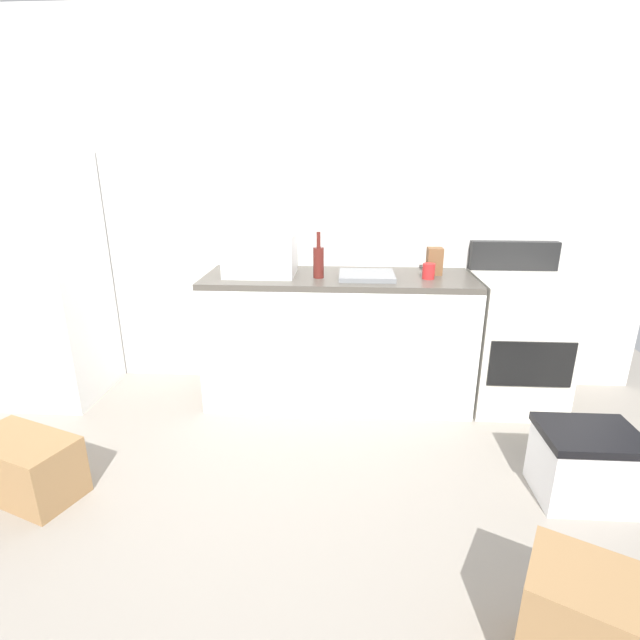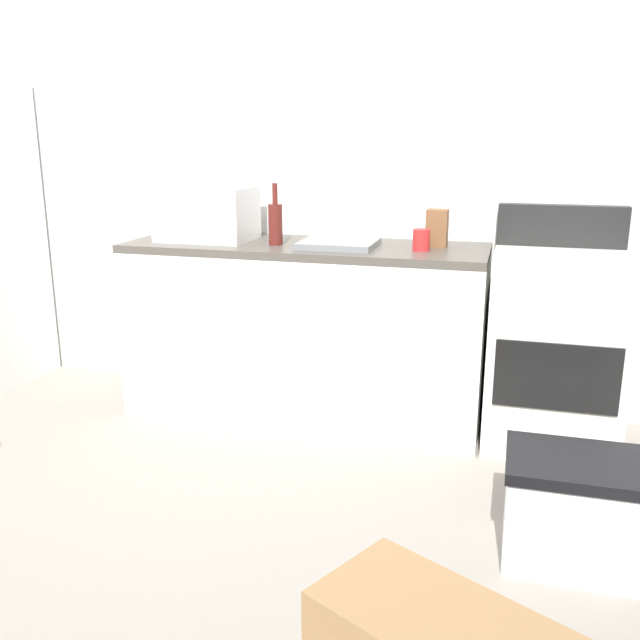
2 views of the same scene
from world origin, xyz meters
TOP-DOWN VIEW (x-y plane):
  - ground_plane at (0.00, 0.00)m, footprint 6.00×6.00m
  - wall_back at (0.00, 1.55)m, footprint 5.00×0.10m
  - kitchen_counter at (0.30, 1.20)m, footprint 1.80×0.60m
  - refrigerator at (-1.75, 1.15)m, footprint 0.68×0.66m
  - stove_oven at (1.52, 1.21)m, footprint 0.60×0.61m
  - microwave at (-0.22, 1.20)m, footprint 0.46×0.34m
  - sink_basin at (0.49, 1.15)m, footprint 0.36×0.32m
  - wine_bottle at (0.17, 1.13)m, footprint 0.07×0.07m
  - coffee_mug at (0.89, 1.15)m, footprint 0.08×0.08m
  - knife_block at (0.94, 1.28)m, footprint 0.10×0.10m
  - cardboard_box_medium at (-1.25, 0.04)m, footprint 0.61×0.46m
  - storage_bin at (1.56, 0.18)m, footprint 0.46×0.36m

SIDE VIEW (x-z plane):
  - ground_plane at x=0.00m, z-range 0.00..0.00m
  - cardboard_box_medium at x=-1.25m, z-range 0.00..0.32m
  - storage_bin at x=1.56m, z-range 0.00..0.38m
  - kitchen_counter at x=0.30m, z-range 0.00..0.90m
  - stove_oven at x=1.52m, z-range -0.08..1.02m
  - refrigerator at x=-1.75m, z-range 0.00..1.71m
  - sink_basin at x=0.49m, z-range 0.90..0.93m
  - coffee_mug at x=0.89m, z-range 0.90..1.00m
  - knife_block at x=0.94m, z-range 0.90..1.08m
  - wine_bottle at x=0.17m, z-range 0.86..1.16m
  - microwave at x=-0.22m, z-range 0.90..1.17m
  - wall_back at x=0.00m, z-range 0.00..2.60m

